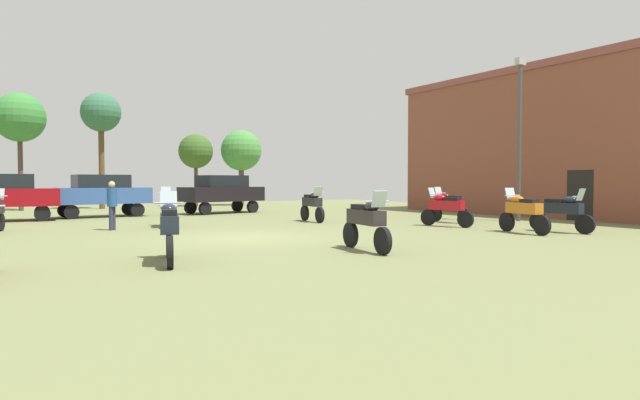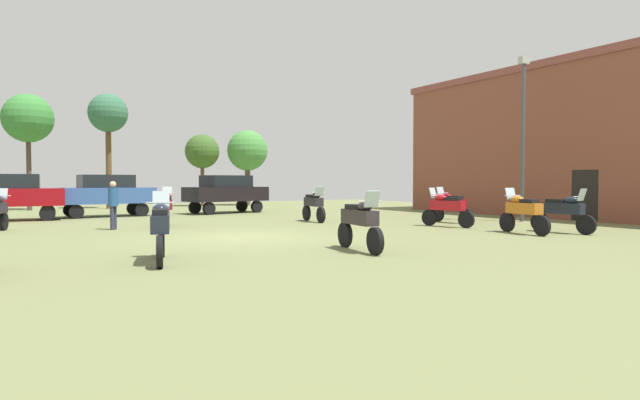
{
  "view_description": "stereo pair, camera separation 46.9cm",
  "coord_description": "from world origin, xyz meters",
  "px_view_note": "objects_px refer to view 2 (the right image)",
  "views": [
    {
      "loc": [
        -6.5,
        -14.77,
        1.73
      ],
      "look_at": [
        3.89,
        2.01,
        1.02
      ],
      "focal_mm": 30.04,
      "sensor_mm": 36.0,
      "label": 1
    },
    {
      "loc": [
        -6.1,
        -15.02,
        1.73
      ],
      "look_at": [
        3.89,
        2.01,
        1.02
      ],
      "focal_mm": 30.04,
      "sensor_mm": 36.0,
      "label": 2
    }
  ],
  "objects_px": {
    "person_1": "(113,201)",
    "car_4": "(226,191)",
    "car_3": "(106,192)",
    "tree_6": "(108,115)",
    "lamp_post": "(523,130)",
    "tree_5": "(202,152)",
    "motorcycle_10": "(447,208)",
    "tree_4": "(28,119)",
    "tree_2": "(247,151)",
    "motorcycle_4": "(523,211)",
    "motorcycle_12": "(167,207)",
    "car_2": "(9,194)",
    "motorcycle_7": "(314,204)",
    "motorcycle_8": "(563,211)",
    "motorcycle_6": "(360,221)",
    "motorcycle_3": "(451,205)",
    "motorcycle_9": "(161,227)",
    "brick_building": "(598,141)"
  },
  "relations": [
    {
      "from": "person_1",
      "to": "car_4",
      "type": "bearing_deg",
      "value": -5.31
    },
    {
      "from": "car_3",
      "to": "car_4",
      "type": "relative_size",
      "value": 0.97
    },
    {
      "from": "tree_6",
      "to": "lamp_post",
      "type": "relative_size",
      "value": 1.03
    },
    {
      "from": "tree_5",
      "to": "tree_6",
      "type": "bearing_deg",
      "value": -177.58
    },
    {
      "from": "motorcycle_10",
      "to": "tree_4",
      "type": "distance_m",
      "value": 24.63
    },
    {
      "from": "car_4",
      "to": "tree_2",
      "type": "distance_m",
      "value": 9.59
    },
    {
      "from": "motorcycle_4",
      "to": "motorcycle_12",
      "type": "relative_size",
      "value": 1.0
    },
    {
      "from": "car_2",
      "to": "tree_4",
      "type": "bearing_deg",
      "value": -2.94
    },
    {
      "from": "motorcycle_7",
      "to": "motorcycle_8",
      "type": "relative_size",
      "value": 0.95
    },
    {
      "from": "motorcycle_4",
      "to": "lamp_post",
      "type": "relative_size",
      "value": 0.32
    },
    {
      "from": "motorcycle_6",
      "to": "car_4",
      "type": "xyz_separation_m",
      "value": [
        2.66,
        16.29,
        0.44
      ]
    },
    {
      "from": "car_2",
      "to": "tree_5",
      "type": "height_order",
      "value": "tree_5"
    },
    {
      "from": "motorcycle_3",
      "to": "motorcycle_10",
      "type": "distance_m",
      "value": 2.03
    },
    {
      "from": "motorcycle_8",
      "to": "car_4",
      "type": "bearing_deg",
      "value": -76.19
    },
    {
      "from": "motorcycle_12",
      "to": "tree_4",
      "type": "distance_m",
      "value": 16.21
    },
    {
      "from": "motorcycle_9",
      "to": "tree_6",
      "type": "bearing_deg",
      "value": 98.75
    },
    {
      "from": "motorcycle_7",
      "to": "tree_6",
      "type": "height_order",
      "value": "tree_6"
    },
    {
      "from": "person_1",
      "to": "motorcycle_3",
      "type": "bearing_deg",
      "value": -68.25
    },
    {
      "from": "brick_building",
      "to": "motorcycle_4",
      "type": "bearing_deg",
      "value": -159.66
    },
    {
      "from": "motorcycle_3",
      "to": "motorcycle_8",
      "type": "relative_size",
      "value": 0.97
    },
    {
      "from": "car_4",
      "to": "motorcycle_6",
      "type": "bearing_deg",
      "value": 159.16
    },
    {
      "from": "person_1",
      "to": "motorcycle_10",
      "type": "bearing_deg",
      "value": -76.47
    },
    {
      "from": "brick_building",
      "to": "car_3",
      "type": "xyz_separation_m",
      "value": [
        -20.0,
        12.04,
        -2.44
      ]
    },
    {
      "from": "motorcycle_9",
      "to": "car_4",
      "type": "xyz_separation_m",
      "value": [
        7.28,
        15.62,
        0.44
      ]
    },
    {
      "from": "tree_4",
      "to": "car_4",
      "type": "bearing_deg",
      "value": -42.55
    },
    {
      "from": "brick_building",
      "to": "car_3",
      "type": "height_order",
      "value": "brick_building"
    },
    {
      "from": "motorcycle_6",
      "to": "motorcycle_8",
      "type": "relative_size",
      "value": 1.01
    },
    {
      "from": "brick_building",
      "to": "motorcycle_3",
      "type": "xyz_separation_m",
      "value": [
        -8.44,
        0.95,
        -2.89
      ]
    },
    {
      "from": "motorcycle_6",
      "to": "lamp_post",
      "type": "bearing_deg",
      "value": -151.27
    },
    {
      "from": "car_3",
      "to": "motorcycle_3",
      "type": "bearing_deg",
      "value": -137.97
    },
    {
      "from": "motorcycle_7",
      "to": "person_1",
      "type": "distance_m",
      "value": 7.89
    },
    {
      "from": "motorcycle_10",
      "to": "motorcycle_12",
      "type": "xyz_separation_m",
      "value": [
        -8.94,
        5.4,
        0.02
      ]
    },
    {
      "from": "motorcycle_8",
      "to": "motorcycle_10",
      "type": "relative_size",
      "value": 1.04
    },
    {
      "from": "brick_building",
      "to": "motorcycle_7",
      "type": "height_order",
      "value": "brick_building"
    },
    {
      "from": "motorcycle_6",
      "to": "motorcycle_12",
      "type": "height_order",
      "value": "motorcycle_12"
    },
    {
      "from": "person_1",
      "to": "tree_6",
      "type": "distance_m",
      "value": 16.16
    },
    {
      "from": "motorcycle_9",
      "to": "tree_4",
      "type": "relative_size",
      "value": 0.33
    },
    {
      "from": "motorcycle_7",
      "to": "motorcycle_9",
      "type": "relative_size",
      "value": 0.95
    },
    {
      "from": "motorcycle_9",
      "to": "tree_4",
      "type": "bearing_deg",
      "value": 109.15
    },
    {
      "from": "car_4",
      "to": "tree_4",
      "type": "distance_m",
      "value": 12.79
    },
    {
      "from": "car_3",
      "to": "lamp_post",
      "type": "distance_m",
      "value": 19.16
    },
    {
      "from": "motorcycle_8",
      "to": "motorcycle_9",
      "type": "height_order",
      "value": "motorcycle_9"
    },
    {
      "from": "tree_5",
      "to": "car_2",
      "type": "bearing_deg",
      "value": -141.97
    },
    {
      "from": "tree_2",
      "to": "motorcycle_6",
      "type": "bearing_deg",
      "value": -106.57
    },
    {
      "from": "motorcycle_4",
      "to": "motorcycle_10",
      "type": "xyz_separation_m",
      "value": [
        -0.27,
        3.21,
        -0.01
      ]
    },
    {
      "from": "car_2",
      "to": "lamp_post",
      "type": "distance_m",
      "value": 21.97
    },
    {
      "from": "motorcycle_8",
      "to": "car_3",
      "type": "height_order",
      "value": "car_3"
    },
    {
      "from": "lamp_post",
      "to": "motorcycle_4",
      "type": "bearing_deg",
      "value": -140.69
    },
    {
      "from": "motorcycle_8",
      "to": "motorcycle_12",
      "type": "relative_size",
      "value": 1.02
    },
    {
      "from": "motorcycle_6",
      "to": "car_2",
      "type": "height_order",
      "value": "car_2"
    }
  ]
}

